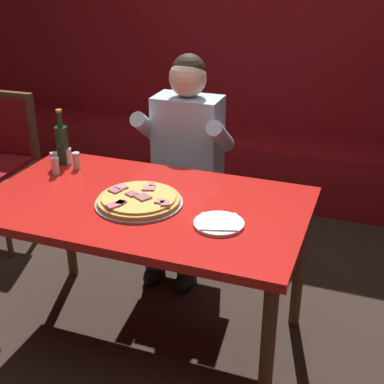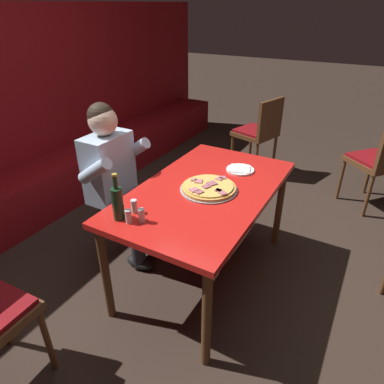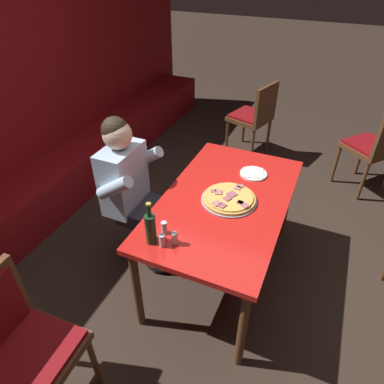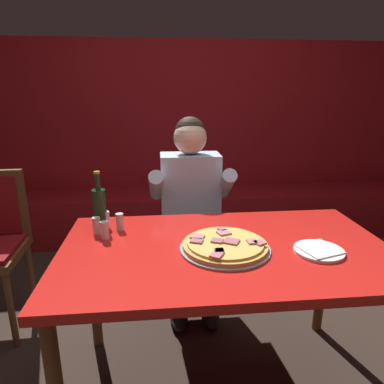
% 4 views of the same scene
% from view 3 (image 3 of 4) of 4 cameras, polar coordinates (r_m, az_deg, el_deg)
% --- Properties ---
extents(ground_plane, '(24.00, 24.00, 0.00)m').
position_cam_3_polar(ground_plane, '(2.95, 4.70, -13.09)').
color(ground_plane, '#33261E').
extents(booth_bench, '(6.46, 0.48, 0.46)m').
position_cam_3_polar(booth_bench, '(3.64, -23.82, -0.66)').
color(booth_bench, maroon).
rests_on(booth_bench, ground_plane).
extents(main_dining_table, '(1.45, 0.85, 0.77)m').
position_cam_3_polar(main_dining_table, '(2.47, 5.47, -2.60)').
color(main_dining_table, brown).
rests_on(main_dining_table, ground_plane).
extents(pizza, '(0.39, 0.39, 0.05)m').
position_cam_3_polar(pizza, '(2.39, 6.22, -1.08)').
color(pizza, '#9E9EA3').
rests_on(pizza, main_dining_table).
extents(plate_white_paper, '(0.21, 0.21, 0.02)m').
position_cam_3_polar(plate_white_paper, '(2.70, 10.20, 3.04)').
color(plate_white_paper, white).
rests_on(plate_white_paper, main_dining_table).
extents(beer_bottle, '(0.07, 0.07, 0.29)m').
position_cam_3_polar(beer_bottle, '(2.02, -6.91, -5.94)').
color(beer_bottle, '#19381E').
rests_on(beer_bottle, main_dining_table).
extents(shaker_oregano, '(0.04, 0.04, 0.09)m').
position_cam_3_polar(shaker_oregano, '(2.09, -6.46, -6.94)').
color(shaker_oregano, silver).
rests_on(shaker_oregano, main_dining_table).
extents(shaker_red_pepper_flakes, '(0.04, 0.04, 0.09)m').
position_cam_3_polar(shaker_red_pepper_flakes, '(2.12, -4.66, -6.02)').
color(shaker_red_pepper_flakes, silver).
rests_on(shaker_red_pepper_flakes, main_dining_table).
extents(shaker_black_pepper, '(0.04, 0.04, 0.09)m').
position_cam_3_polar(shaker_black_pepper, '(2.04, -4.99, -8.15)').
color(shaker_black_pepper, silver).
rests_on(shaker_black_pepper, main_dining_table).
extents(shaker_parmesan, '(0.04, 0.04, 0.09)m').
position_cam_3_polar(shaker_parmesan, '(2.05, -2.91, -7.81)').
color(shaker_parmesan, silver).
rests_on(shaker_parmesan, main_dining_table).
extents(diner_seated_blue_shirt, '(0.53, 0.53, 1.27)m').
position_cam_3_polar(diner_seated_blue_shirt, '(2.65, -9.64, 0.51)').
color(diner_seated_blue_shirt, black).
rests_on(diner_seated_blue_shirt, ground_plane).
extents(dining_chair_near_right, '(0.55, 0.55, 0.92)m').
position_cam_3_polar(dining_chair_near_right, '(4.33, 10.54, 12.72)').
color(dining_chair_near_right, brown).
rests_on(dining_chair_near_right, ground_plane).
extents(dining_chair_near_left, '(0.46, 0.46, 0.97)m').
position_cam_3_polar(dining_chair_near_left, '(2.10, -27.13, -21.51)').
color(dining_chair_near_left, brown).
rests_on(dining_chair_near_left, ground_plane).
extents(dining_chair_side_aisle, '(0.62, 0.62, 1.00)m').
position_cam_3_polar(dining_chair_side_aisle, '(3.99, 28.59, 7.22)').
color(dining_chair_side_aisle, brown).
rests_on(dining_chair_side_aisle, ground_plane).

